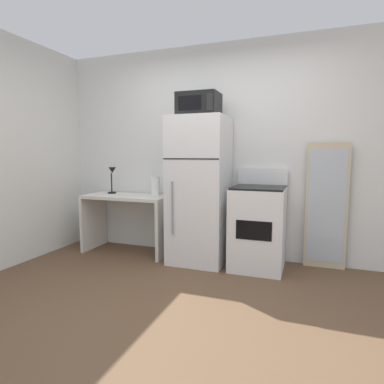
{
  "coord_description": "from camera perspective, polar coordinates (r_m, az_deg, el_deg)",
  "views": [
    {
      "loc": [
        0.98,
        -2.21,
        1.27
      ],
      "look_at": [
        -0.22,
        1.1,
        0.86
      ],
      "focal_mm": 29.94,
      "sensor_mm": 36.0,
      "label": 1
    }
  ],
  "objects": [
    {
      "name": "ground_plane",
      "position": [
        2.73,
        -3.84,
        -21.07
      ],
      "size": [
        12.0,
        12.0,
        0.0
      ],
      "primitive_type": "plane",
      "color": "brown"
    },
    {
      "name": "wall_back_white",
      "position": [
        4.03,
        5.86,
        7.09
      ],
      "size": [
        5.0,
        0.1,
        2.6
      ],
      "primitive_type": "cube",
      "color": "silver",
      "rests_on": "ground"
    },
    {
      "name": "desk",
      "position": [
        4.25,
        -11.33,
        -3.6
      ],
      "size": [
        1.12,
        0.54,
        0.75
      ],
      "color": "silver",
      "rests_on": "ground"
    },
    {
      "name": "desk_lamp",
      "position": [
        4.4,
        -14.04,
        2.85
      ],
      "size": [
        0.14,
        0.12,
        0.35
      ],
      "color": "black",
      "rests_on": "desk"
    },
    {
      "name": "paper_towel_roll",
      "position": [
        4.1,
        -6.52,
        1.05
      ],
      "size": [
        0.11,
        0.11,
        0.24
      ],
      "primitive_type": "cylinder",
      "color": "white",
      "rests_on": "desk"
    },
    {
      "name": "refrigerator",
      "position": [
        3.75,
        1.3,
        0.26
      ],
      "size": [
        0.65,
        0.63,
        1.7
      ],
      "color": "white",
      "rests_on": "ground"
    },
    {
      "name": "microwave",
      "position": [
        3.75,
        1.24,
        15.28
      ],
      "size": [
        0.46,
        0.35,
        0.26
      ],
      "color": "black",
      "rests_on": "refrigerator"
    },
    {
      "name": "oven_range",
      "position": [
        3.67,
        11.66,
        -6.12
      ],
      "size": [
        0.57,
        0.61,
        1.1
      ],
      "color": "white",
      "rests_on": "ground"
    },
    {
      "name": "leaning_mirror",
      "position": [
        3.85,
        22.82,
        -2.37
      ],
      "size": [
        0.44,
        0.03,
        1.4
      ],
      "color": "#C6B793",
      "rests_on": "ground"
    }
  ]
}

